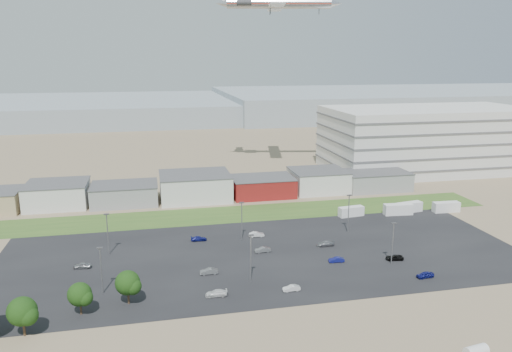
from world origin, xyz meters
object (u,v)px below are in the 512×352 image
object	(u,v)px
parked_car_0	(394,258)
box_trailer_a	(351,211)
airliner	(279,3)
parked_car_7	(263,250)
parked_car_5	(82,266)
parked_car_6	(199,239)
parked_car_2	(425,275)
parked_car_4	(209,271)
parked_car_11	(257,234)
parked_car_13	(291,288)
storage_tank_nw	(476,351)
parked_car_3	(216,293)
parked_car_1	(336,260)
parked_car_12	(325,244)

from	to	relation	value
parked_car_0	box_trailer_a	bearing A→B (deg)	-177.84
airliner	parked_car_7	bearing A→B (deg)	-95.34
parked_car_5	parked_car_6	xyz separation A→B (m)	(26.32, 11.32, -0.06)
parked_car_6	parked_car_7	xyz separation A→B (m)	(13.86, -10.65, 0.04)
parked_car_2	parked_car_5	distance (m)	72.75
parked_car_2	box_trailer_a	bearing A→B (deg)	174.57
box_trailer_a	parked_car_4	size ratio (longest dim) A/B	1.94
parked_car_7	parked_car_11	world-z (taller)	parked_car_11
airliner	parked_car_13	distance (m)	122.30
parked_car_5	parked_car_11	xyz separation A→B (m)	(40.99, 11.11, 0.00)
parked_car_11	storage_tank_nw	bearing A→B (deg)	-156.53
parked_car_2	parked_car_4	bearing A→B (deg)	-108.23
parked_car_13	parked_car_7	bearing A→B (deg)	-178.83
parked_car_0	parked_car_7	xyz separation A→B (m)	(-27.99, 10.76, 0.06)
parked_car_11	parked_car_4	bearing A→B (deg)	147.12
parked_car_0	parked_car_3	world-z (taller)	parked_car_3
parked_car_0	parked_car_13	distance (m)	28.71
parked_car_2	parked_car_11	bearing A→B (deg)	-140.83
airliner	parked_car_13	xyz separation A→B (m)	(-23.67, -101.91, -63.33)
parked_car_3	parked_car_5	world-z (taller)	parked_car_5
box_trailer_a	parked_car_1	distance (m)	34.50
parked_car_5	parked_car_13	bearing A→B (deg)	70.83
parked_car_1	parked_car_4	xyz separation A→B (m)	(-28.53, -0.26, 0.05)
box_trailer_a	parked_car_11	bearing A→B (deg)	-167.63
parked_car_7	parked_car_1	bearing A→B (deg)	55.23
parked_car_4	parked_car_11	bearing A→B (deg)	144.15
parked_car_0	parked_car_4	world-z (taller)	parked_car_4
airliner	parked_car_4	distance (m)	117.14
parked_car_12	parked_car_7	bearing A→B (deg)	-89.23
parked_car_12	parked_car_4	bearing A→B (deg)	-72.60
airliner	parked_car_6	bearing A→B (deg)	-107.07
parked_car_4	parked_car_11	world-z (taller)	parked_car_11
parked_car_11	parked_car_13	bearing A→B (deg)	-176.23
parked_car_0	parked_car_3	xyz separation A→B (m)	(-41.60, -8.92, 0.06)
parked_car_11	parked_car_1	bearing A→B (deg)	-141.23
parked_car_13	storage_tank_nw	bearing A→B (deg)	36.05
parked_car_2	parked_car_6	distance (m)	53.70
parked_car_5	parked_car_6	size ratio (longest dim) A/B	0.94
parked_car_13	parked_car_2	bearing A→B (deg)	88.22
storage_tank_nw	box_trailer_a	world-z (taller)	box_trailer_a
parked_car_7	parked_car_2	bearing A→B (deg)	52.38
storage_tank_nw	parked_car_13	size ratio (longest dim) A/B	1.05
box_trailer_a	parked_car_0	bearing A→B (deg)	-102.70
parked_car_0	parked_car_11	distance (m)	34.46
parked_car_5	storage_tank_nw	bearing A→B (deg)	59.46
parked_car_0	parked_car_13	bearing A→B (deg)	-62.47
parked_car_6	parked_car_12	size ratio (longest dim) A/B	0.90
parked_car_1	parked_car_13	bearing A→B (deg)	-45.96
parked_car_0	parked_car_12	bearing A→B (deg)	-125.23
storage_tank_nw	parked_car_3	bearing A→B (deg)	141.68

